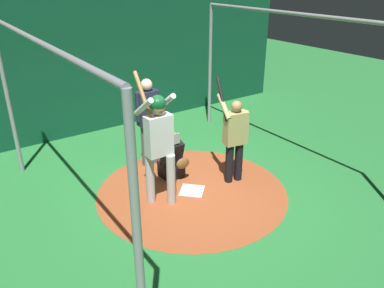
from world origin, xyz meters
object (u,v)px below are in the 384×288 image
(batter, at_px, (159,139))
(catcher, at_px, (172,160))
(visitor, at_px, (235,136))
(umpire, at_px, (148,118))
(home_plate, at_px, (192,191))

(batter, xyz_separation_m, catcher, (-0.63, 0.64, -0.82))
(visitor, bearing_deg, batter, -83.98)
(umpire, relative_size, visitor, 0.91)
(visitor, bearing_deg, umpire, -136.60)
(batter, relative_size, umpire, 1.24)
(home_plate, relative_size, batter, 0.19)
(umpire, bearing_deg, home_plate, 3.30)
(home_plate, distance_m, catcher, 0.75)
(catcher, bearing_deg, visitor, 48.90)
(umpire, bearing_deg, batter, -22.12)
(home_plate, bearing_deg, visitor, 82.79)
(home_plate, bearing_deg, catcher, -179.82)
(catcher, bearing_deg, umpire, -174.00)
(home_plate, xyz_separation_m, umpire, (-1.41, -0.08, 1.01))
(batter, bearing_deg, visitor, 84.84)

